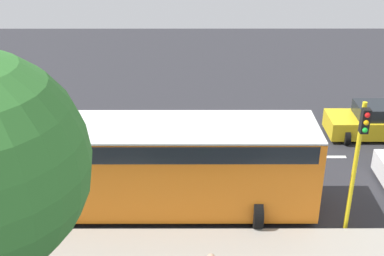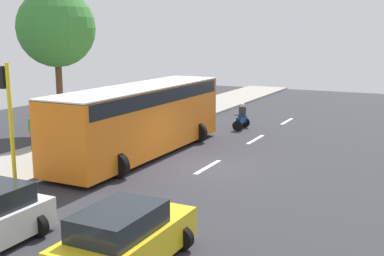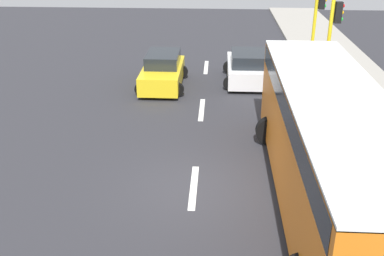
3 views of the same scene
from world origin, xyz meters
TOP-DOWN VIEW (x-y plane):
  - ground_plane at (0.00, 0.00)m, footprint 40.00×60.00m
  - lane_stripe_mid at (0.00, 0.00)m, footprint 0.20×2.40m
  - lane_stripe_south at (0.00, 6.00)m, footprint 0.20×2.40m
  - lane_stripe_far_south at (0.00, 12.00)m, footprint 0.20×2.40m
  - car_yellow_cab at (-1.93, 8.87)m, footprint 2.17×3.95m
  - car_white at (2.06, 9.68)m, footprint 2.36×3.80m
  - city_bus at (3.56, -0.55)m, footprint 3.20×11.00m
  - traffic_light_corner at (4.85, 8.81)m, footprint 0.49×0.24m
  - traffic_light_midblock at (4.85, 5.88)m, footprint 0.49×0.24m

SIDE VIEW (x-z plane):
  - ground_plane at x=0.00m, z-range -0.10..0.00m
  - lane_stripe_mid at x=0.00m, z-range 0.00..0.01m
  - lane_stripe_south at x=0.00m, z-range 0.00..0.01m
  - lane_stripe_far_south at x=0.00m, z-range 0.00..0.01m
  - car_yellow_cab at x=-1.93m, z-range -0.05..1.47m
  - car_white at x=2.06m, z-range -0.05..1.47m
  - city_bus at x=3.56m, z-range 0.27..3.43m
  - traffic_light_corner at x=4.85m, z-range 0.68..5.18m
  - traffic_light_midblock at x=4.85m, z-range 0.68..5.18m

